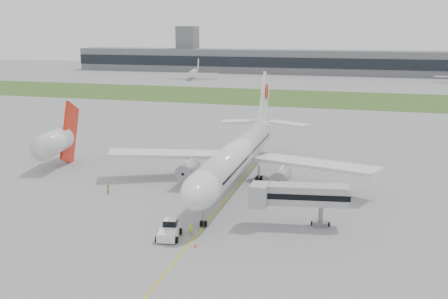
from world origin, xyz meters
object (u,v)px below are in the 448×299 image
(ground_crew_near, at_px, (191,229))
(neighbor_aircraft, at_px, (55,142))
(airliner, at_px, (238,153))
(jet_bridge, at_px, (296,195))
(pushback_tug, at_px, (169,230))

(ground_crew_near, distance_m, neighbor_aircraft, 43.42)
(airliner, xyz_separation_m, jet_bridge, (12.13, -16.31, -1.11))
(pushback_tug, distance_m, jet_bridge, 17.72)
(ground_crew_near, bearing_deg, neighbor_aircraft, -45.97)
(airliner, height_order, ground_crew_near, airliner)
(ground_crew_near, bearing_deg, airliner, -104.31)
(pushback_tug, bearing_deg, ground_crew_near, 21.65)
(pushback_tug, bearing_deg, jet_bridge, 18.13)
(jet_bridge, relative_size, neighbor_aircraft, 0.80)
(neighbor_aircraft, bearing_deg, pushback_tug, -47.64)
(neighbor_aircraft, bearing_deg, airliner, -12.00)
(pushback_tug, relative_size, ground_crew_near, 2.97)
(jet_bridge, distance_m, neighbor_aircraft, 51.84)
(pushback_tug, bearing_deg, airliner, 72.75)
(ground_crew_near, height_order, neighbor_aircraft, neighbor_aircraft)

